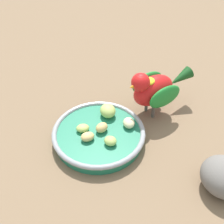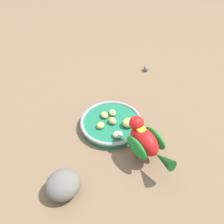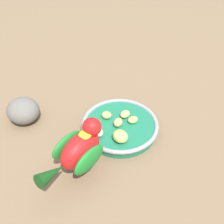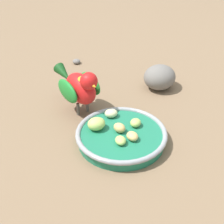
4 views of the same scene
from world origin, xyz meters
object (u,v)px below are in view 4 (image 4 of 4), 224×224
Objects in this scene: apple_piece_5 at (137,123)px; pebble_1 at (77,61)px; rock_large at (161,77)px; apple_piece_2 at (122,140)px; feeding_bowl at (123,136)px; apple_piece_0 at (121,128)px; apple_piece_4 at (112,113)px; apple_piece_3 at (134,136)px; parrot at (81,86)px; apple_piece_1 at (97,125)px.

pebble_1 is (0.17, -0.33, -0.02)m from apple_piece_5.
apple_piece_2 is at bearing 71.30° from rock_large.
feeding_bowl is at bearing 68.99° from rock_large.
apple_piece_4 is at bearing -68.48° from apple_piece_0.
apple_piece_5 reaches higher than pebble_1.
parrot is (0.12, -0.12, 0.04)m from apple_piece_3.
apple_piece_2 is 0.03m from apple_piece_3.
parrot is (0.10, -0.10, 0.05)m from feeding_bowl.
rock_large is at bearing -106.46° from apple_piece_5.
feeding_bowl is 0.06m from apple_piece_4.
apple_piece_4 is 0.09m from parrot.
pebble_1 is (0.17, -0.37, -0.02)m from apple_piece_3.
apple_piece_2 is 0.27m from rock_large.
apple_piece_4 reaches higher than apple_piece_3.
apple_piece_1 is at bearing -8.17° from feeding_bowl.
apple_piece_5 reaches higher than apple_piece_2.
parrot reaches higher than pebble_1.
apple_piece_1 is 0.08m from apple_piece_3.
apple_piece_3 is 0.41m from pebble_1.
feeding_bowl is 0.15m from parrot.
apple_piece_2 is 0.31× the size of rock_large.
rock_large reaches higher than feeding_bowl.
apple_piece_5 is at bearing -166.20° from apple_piece_1.
apple_piece_1 is at bearing 105.33° from pebble_1.
apple_piece_0 is 0.14m from parrot.
apple_piece_4 is (0.02, -0.05, -0.00)m from apple_piece_0.
apple_piece_1 is (0.05, -0.00, 0.00)m from apple_piece_0.
apple_piece_0 is 0.93× the size of apple_piece_4.
apple_piece_3 is 0.25m from rock_large.
apple_piece_1 is 0.08m from apple_piece_5.
feeding_bowl is 5.06× the size of apple_piece_1.
apple_piece_1 is at bearing 57.75° from rock_large.
apple_piece_4 is (-0.03, -0.05, -0.00)m from apple_piece_1.
apple_piece_2 is 1.15× the size of pebble_1.
rock_large is at bearing -123.42° from apple_piece_4.
apple_piece_3 is 1.09× the size of apple_piece_5.
apple_piece_3 is at bearing 141.20° from feeding_bowl.
apple_piece_0 is at bearing 111.52° from apple_piece_4.
apple_piece_1 is 0.26m from rock_large.
rock_large reaches higher than apple_piece_2.
pebble_1 is (0.14, -0.35, -0.02)m from apple_piece_0.
feeding_bowl is at bearing 43.80° from apple_piece_5.
apple_piece_5 is at bearing 18.74° from parrot.
rock_large is at bearing 151.54° from pebble_1.
apple_piece_1 is at bearing -1.86° from apple_piece_0.
apple_piece_2 is 0.92× the size of apple_piece_4.
apple_piece_1 is 1.64× the size of pebble_1.
parrot is at bearing -31.96° from apple_piece_5.
apple_piece_5 is (-0.08, -0.02, -0.00)m from apple_piece_1.
apple_piece_3 and apple_piece_5 have the same top height.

